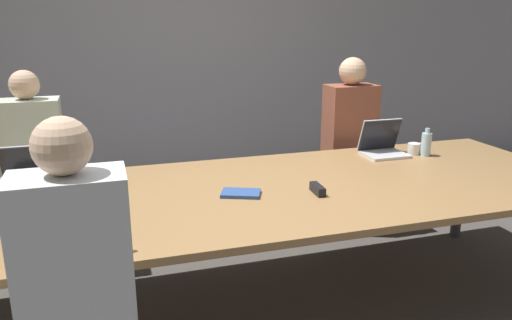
% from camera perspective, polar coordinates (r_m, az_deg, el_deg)
% --- Properties ---
extents(ground_plane, '(24.00, 24.00, 0.00)m').
position_cam_1_polar(ground_plane, '(3.25, 0.09, -16.44)').
color(ground_plane, '#4C4742').
extents(curtain_wall, '(12.00, 0.06, 2.80)m').
position_cam_1_polar(curtain_wall, '(5.01, -7.99, 11.89)').
color(curtain_wall, '#9999A3').
rests_on(curtain_wall, ground_plane).
extents(conference_table, '(4.13, 1.40, 0.78)m').
position_cam_1_polar(conference_table, '(2.93, 0.10, -4.31)').
color(conference_table, '#9E7547').
rests_on(conference_table, ground_plane).
extents(laptop_far_right, '(0.31, 0.26, 0.26)m').
position_cam_1_polar(laptop_far_right, '(3.75, 14.22, 1.73)').
color(laptop_far_right, silver).
rests_on(laptop_far_right, conference_table).
extents(person_far_right, '(0.40, 0.24, 1.44)m').
position_cam_1_polar(person_far_right, '(4.18, 10.54, 1.31)').
color(person_far_right, '#2D2D38').
rests_on(person_far_right, ground_plane).
extents(cup_far_right, '(0.09, 0.09, 0.08)m').
position_cam_1_polar(cup_far_right, '(3.83, 17.58, 1.24)').
color(cup_far_right, white).
rests_on(cup_far_right, conference_table).
extents(bottle_far_right, '(0.07, 0.07, 0.20)m').
position_cam_1_polar(bottle_far_right, '(3.80, 18.87, 1.76)').
color(bottle_far_right, '#ADD1E0').
rests_on(bottle_far_right, conference_table).
extents(laptop_far_left, '(0.33, 0.24, 0.24)m').
position_cam_1_polar(laptop_far_left, '(3.29, -24.42, -1.33)').
color(laptop_far_left, '#B7B7BC').
rests_on(laptop_far_left, conference_table).
extents(person_far_left, '(0.40, 0.24, 1.42)m').
position_cam_1_polar(person_far_left, '(3.73, -23.83, -1.91)').
color(person_far_left, '#2D2D38').
rests_on(person_far_left, ground_plane).
extents(bottle_far_left, '(0.08, 0.08, 0.22)m').
position_cam_1_polar(bottle_far_left, '(3.08, -20.10, -1.42)').
color(bottle_far_left, green).
rests_on(bottle_far_left, conference_table).
extents(laptop_near_left, '(0.33, 0.22, 0.22)m').
position_cam_1_polar(laptop_near_left, '(2.25, -20.08, -8.66)').
color(laptop_near_left, '#333338').
rests_on(laptop_near_left, conference_table).
extents(person_near_left, '(0.40, 0.24, 1.43)m').
position_cam_1_polar(person_near_left, '(2.03, -19.45, -16.13)').
color(person_near_left, '#2D2D38').
rests_on(person_near_left, ground_plane).
extents(stapler, '(0.05, 0.15, 0.05)m').
position_cam_1_polar(stapler, '(2.86, 7.04, -3.33)').
color(stapler, black).
rests_on(stapler, conference_table).
extents(notebook, '(0.25, 0.21, 0.02)m').
position_cam_1_polar(notebook, '(2.82, -1.75, -3.83)').
color(notebook, '#2D4C8C').
rests_on(notebook, conference_table).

